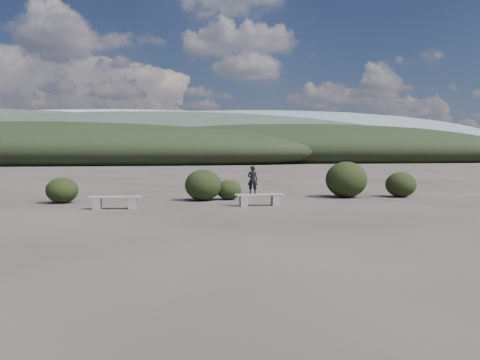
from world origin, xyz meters
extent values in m
plane|color=#332D27|center=(0.00, 0.00, 0.00)|extent=(1200.00, 1200.00, 0.00)
cube|color=slate|center=(-4.29, 5.83, 0.20)|extent=(0.27, 0.36, 0.40)
cube|color=slate|center=(-3.09, 5.77, 0.20)|extent=(0.27, 0.36, 0.40)
cube|color=gray|center=(-3.69, 5.80, 0.43)|extent=(1.83, 0.47, 0.05)
cube|color=slate|center=(0.86, 6.00, 0.20)|extent=(0.27, 0.36, 0.40)
cube|color=slate|center=(2.05, 6.06, 0.20)|extent=(0.27, 0.36, 0.40)
cube|color=gray|center=(1.46, 6.03, 0.42)|extent=(1.81, 0.46, 0.05)
imported|color=black|center=(1.20, 6.02, 0.97)|extent=(0.43, 0.33, 1.04)
ellipsoid|color=black|center=(-5.96, 8.22, 0.50)|extent=(1.23, 1.23, 1.00)
ellipsoid|color=black|center=(-0.44, 8.41, 0.64)|extent=(1.50, 1.50, 1.29)
ellipsoid|color=black|center=(0.66, 8.65, 0.42)|extent=(1.05, 1.05, 0.84)
ellipsoid|color=black|center=(5.94, 8.92, 0.80)|extent=(1.82, 1.82, 1.59)
ellipsoid|color=black|center=(8.42, 8.72, 0.56)|extent=(1.34, 1.34, 1.12)
ellipsoid|color=black|center=(-25.00, 90.00, 2.70)|extent=(110.00, 40.00, 12.00)
ellipsoid|color=black|center=(35.00, 110.00, 3.15)|extent=(120.00, 44.00, 14.00)
ellipsoid|color=#313C31|center=(0.00, 160.00, 5.40)|extent=(190.00, 64.00, 24.00)
ellipsoid|color=slate|center=(70.00, 300.00, 9.90)|extent=(340.00, 110.00, 44.00)
ellipsoid|color=#8C959E|center=(-30.00, 400.00, 12.60)|extent=(460.00, 140.00, 56.00)
camera|label=1|loc=(-1.82, -10.80, 1.86)|focal=35.00mm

